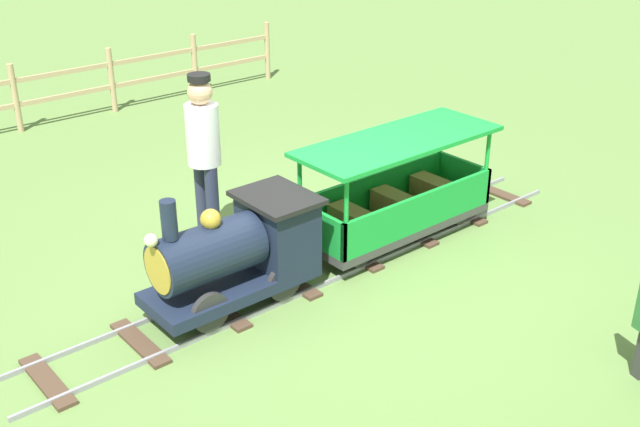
% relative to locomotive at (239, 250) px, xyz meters
% --- Properties ---
extents(ground_plane, '(60.00, 60.00, 0.00)m').
position_rel_locomotive_xyz_m(ground_plane, '(0.00, -1.07, -0.48)').
color(ground_plane, '#608442').
extents(track, '(0.71, 5.70, 0.04)m').
position_rel_locomotive_xyz_m(track, '(0.00, -0.86, -0.47)').
color(track, gray).
rests_on(track, ground_plane).
extents(locomotive, '(0.67, 1.45, 1.04)m').
position_rel_locomotive_xyz_m(locomotive, '(0.00, 0.00, 0.00)').
color(locomotive, '#192338').
rests_on(locomotive, ground_plane).
extents(passenger_car, '(0.77, 2.00, 0.97)m').
position_rel_locomotive_xyz_m(passenger_car, '(0.00, -1.76, -0.06)').
color(passenger_car, '#3F3F3F').
rests_on(passenger_car, ground_plane).
extents(conductor_person, '(0.30, 0.30, 1.62)m').
position_rel_locomotive_xyz_m(conductor_person, '(1.06, -0.38, 0.47)').
color(conductor_person, '#282D47').
rests_on(conductor_person, ground_plane).
extents(fence_section, '(0.08, 6.78, 0.90)m').
position_rel_locomotive_xyz_m(fence_section, '(5.33, -0.86, -0.00)').
color(fence_section, tan).
rests_on(fence_section, ground_plane).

